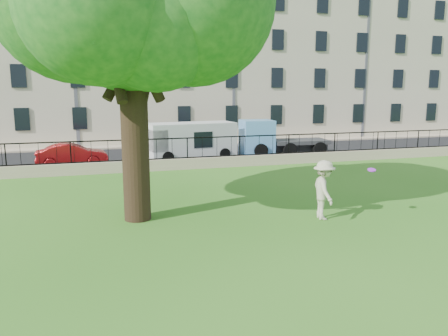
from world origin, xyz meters
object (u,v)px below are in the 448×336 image
object	(u,v)px
red_sedan	(72,155)
blue_truck	(282,137)
white_van	(191,141)
frisbee	(372,170)
man	(324,190)

from	to	relation	value
red_sedan	blue_truck	bearing A→B (deg)	-91.12
white_van	blue_truck	size ratio (longest dim) A/B	0.97
frisbee	red_sedan	bearing A→B (deg)	126.63
red_sedan	blue_truck	distance (m)	13.21
white_van	blue_truck	distance (m)	6.15
man	blue_truck	distance (m)	14.55
frisbee	blue_truck	xyz separation A→B (m)	(3.10, 14.25, -0.52)
man	white_van	size ratio (longest dim) A/B	0.37
red_sedan	blue_truck	world-z (taller)	blue_truck
white_van	blue_truck	world-z (taller)	blue_truck
frisbee	red_sedan	xyz separation A→B (m)	(-10.08, 13.56, -1.04)
blue_truck	white_van	bearing A→B (deg)	-176.10
man	frisbee	xyz separation A→B (m)	(1.50, -0.44, 0.68)
blue_truck	red_sedan	bearing A→B (deg)	-173.12
red_sedan	white_van	distance (m)	7.08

